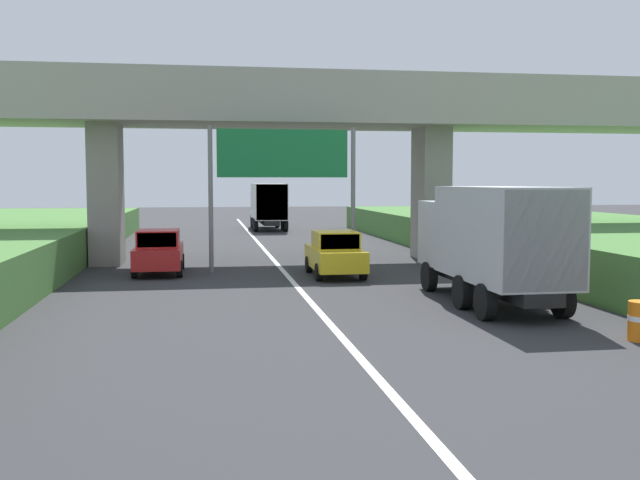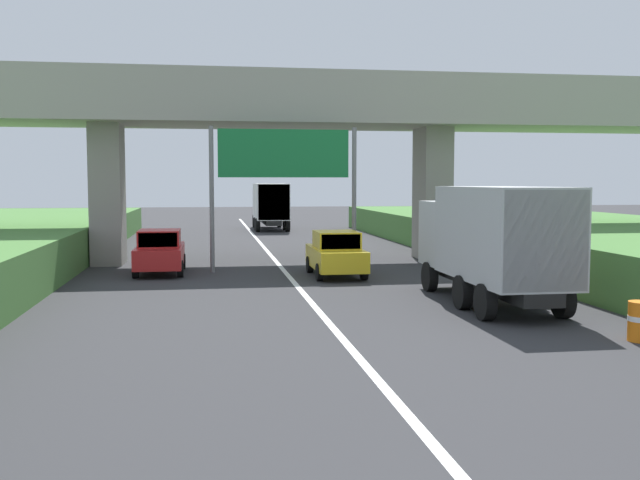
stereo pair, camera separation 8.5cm
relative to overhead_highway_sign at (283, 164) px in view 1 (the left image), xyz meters
name	(u,v)px [view 1 (the left image)]	position (x,y,z in m)	size (l,w,h in m)	color
lane_centre_stripe	(289,278)	(0.00, -2.14, -4.28)	(0.20, 86.42, 0.01)	white
overpass_bridge	(274,121)	(0.00, 3.66, 1.99)	(40.00, 4.80, 8.25)	#9E998E
overhead_highway_sign	(283,164)	(0.00, 0.00, 0.00)	(5.88, 0.18, 5.75)	slate
truck_white	(268,204)	(1.57, 25.15, -2.35)	(2.44, 7.30, 3.44)	black
truck_silver	(491,239)	(5.12, -8.87, -2.35)	(2.44, 7.30, 3.44)	black
car_yellow	(335,254)	(1.77, -1.91, -3.43)	(1.86, 4.10, 1.72)	gold
car_red	(159,252)	(-4.87, -0.07, -3.43)	(1.86, 4.10, 1.72)	red
construction_barrel_2	(541,289)	(6.59, -9.07, -3.83)	(0.57, 0.57, 0.90)	orange
construction_barrel_3	(478,269)	(6.60, -4.14, -3.83)	(0.57, 0.57, 0.90)	orange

